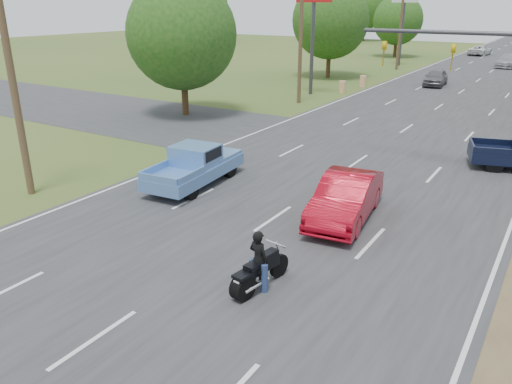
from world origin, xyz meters
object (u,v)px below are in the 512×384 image
Objects in this scene: red_convertible at (346,198)px; distant_car_grey at (436,78)px; blue_pickup at (196,164)px; distant_car_white at (480,50)px; rider at (258,263)px; distant_car_silver at (507,61)px; motorcycle at (257,274)px.

distant_car_grey is at bearing 90.69° from red_convertible.
distant_car_white is (0.17, 65.42, -0.16)m from blue_pickup.
rider is (-0.11, -5.56, 0.01)m from red_convertible.
distant_car_white is at bearing 110.38° from distant_car_silver.
rider is 38.65m from distant_car_grey.
distant_car_white is at bearing 84.44° from blue_pickup.
blue_pickup reaches higher than distant_car_grey.
motorcycle is 0.42× the size of blue_pickup.
distant_car_silver is at bearing 74.93° from distant_car_grey.
blue_pickup is at bearing 171.14° from red_convertible.
rider reaches higher than red_convertible.
blue_pickup reaches higher than distant_car_white.
red_convertible is 3.00× the size of rider.
motorcycle is 38.71m from distant_car_grey.
distant_car_white is (-6.47, 71.10, -0.12)m from rider.
motorcycle is at bearing 102.23° from distant_car_white.
blue_pickup is 1.01× the size of distant_car_silver.
distant_car_silver is 1.05× the size of distant_car_white.
distant_car_grey is at bearing 105.73° from motorcycle.
distant_car_grey reaches higher than motorcycle.
distant_car_grey is at bearing 81.36° from blue_pickup.
red_convertible is 33.16m from distant_car_grey.
distant_car_white is (-6.58, 65.54, -0.11)m from red_convertible.
distant_car_silver is (3.63, 18.83, 0.01)m from distant_car_grey.
motorcycle is at bearing -87.06° from distant_car_grey.
blue_pickup is at bearing -96.54° from distant_car_silver.
distant_car_silver is at bearing -80.21° from rider.
rider is 0.33× the size of distant_car_white.
motorcycle is (-0.12, -5.62, -0.30)m from red_convertible.
rider reaches higher than distant_car_white.
distant_car_grey is at bearing -101.37° from distant_car_silver.
motorcycle is 8.78m from blue_pickup.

